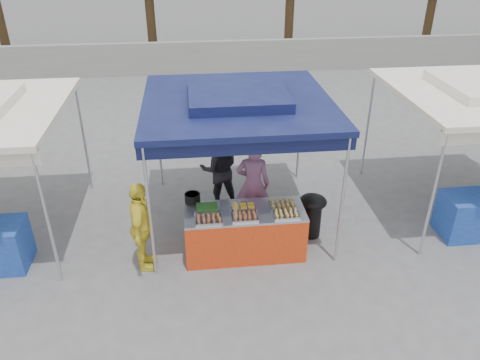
{
  "coord_description": "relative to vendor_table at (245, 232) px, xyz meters",
  "views": [
    {
      "loc": [
        -0.8,
        -6.57,
        5.03
      ],
      "look_at": [
        0.0,
        0.6,
        1.05
      ],
      "focal_mm": 35.0,
      "sensor_mm": 36.0,
      "label": 1
    }
  ],
  "objects": [
    {
      "name": "cooking_pot",
      "position": [
        -0.85,
        0.39,
        0.5
      ],
      "size": [
        0.26,
        0.26,
        0.15
      ],
      "primitive_type": "cylinder",
      "color": "black",
      "rests_on": "vendor_table"
    },
    {
      "name": "helper_man",
      "position": [
        -0.3,
        1.63,
        0.37
      ],
      "size": [
        0.78,
        0.61,
        1.6
      ],
      "primitive_type": "imported",
      "rotation": [
        0.0,
        0.0,
        3.14
      ],
      "color": "black",
      "rests_on": "ground_plane"
    },
    {
      "name": "crate_stacked",
      "position": [
        0.34,
        0.63,
        -0.03
      ],
      "size": [
        0.44,
        0.31,
        0.26
      ],
      "primitive_type": "cube",
      "color": "#142EA4",
      "rests_on": "crate_right"
    },
    {
      "name": "food_tray_br",
      "position": [
        0.64,
        0.07,
        0.46
      ],
      "size": [
        0.42,
        0.3,
        0.07
      ],
      "color": "silver",
      "rests_on": "vendor_table"
    },
    {
      "name": "skewer_cup",
      "position": [
        -0.17,
        -0.15,
        0.47
      ],
      "size": [
        0.08,
        0.08,
        0.1
      ],
      "primitive_type": "cylinder",
      "color": "silver",
      "rests_on": "vendor_table"
    },
    {
      "name": "wok_burner",
      "position": [
        1.27,
        0.39,
        0.06
      ],
      "size": [
        0.49,
        0.49,
        0.83
      ],
      "rotation": [
        0.0,
        0.0,
        -0.03
      ],
      "color": "black",
      "rests_on": "ground_plane"
    },
    {
      "name": "food_tray_bl",
      "position": [
        -0.62,
        0.1,
        0.46
      ],
      "size": [
        0.42,
        0.3,
        0.07
      ],
      "color": "silver",
      "rests_on": "vendor_table"
    },
    {
      "name": "food_tray_bm",
      "position": [
        -0.02,
        0.07,
        0.46
      ],
      "size": [
        0.42,
        0.3,
        0.07
      ],
      "color": "silver",
      "rests_on": "vendor_table"
    },
    {
      "name": "food_tray_fl",
      "position": [
        -0.61,
        -0.24,
        0.46
      ],
      "size": [
        0.42,
        0.3,
        0.07
      ],
      "color": "silver",
      "rests_on": "vendor_table"
    },
    {
      "name": "vendor_table",
      "position": [
        0.0,
        0.0,
        0.0
      ],
      "size": [
        2.0,
        0.8,
        0.85
      ],
      "color": "red",
      "rests_on": "ground_plane"
    },
    {
      "name": "main_canopy",
      "position": [
        0.0,
        1.07,
        1.94
      ],
      "size": [
        3.2,
        3.2,
        2.57
      ],
      "color": "silver",
      "rests_on": "ground_plane"
    },
    {
      "name": "ground_plane",
      "position": [
        0.0,
        0.1,
        -0.43
      ],
      "size": [
        80.0,
        80.0,
        0.0
      ],
      "primitive_type": "plane",
      "color": "#5B5A5D"
    },
    {
      "name": "food_tray_fr",
      "position": [
        0.65,
        -0.22,
        0.46
      ],
      "size": [
        0.42,
        0.3,
        0.07
      ],
      "color": "silver",
      "rests_on": "vendor_table"
    },
    {
      "name": "crate_left",
      "position": [
        -0.51,
        0.51,
        -0.28
      ],
      "size": [
        0.47,
        0.33,
        0.28
      ],
      "primitive_type": "cube",
      "color": "#142EA4",
      "rests_on": "ground_plane"
    },
    {
      "name": "food_tray_fm",
      "position": [
        -0.03,
        -0.22,
        0.46
      ],
      "size": [
        0.42,
        0.3,
        0.07
      ],
      "color": "silver",
      "rests_on": "vendor_table"
    },
    {
      "name": "back_wall",
      "position": [
        0.0,
        11.1,
        0.17
      ],
      "size": [
        40.0,
        0.25,
        1.2
      ],
      "primitive_type": "cube",
      "color": "gray",
      "rests_on": "ground_plane"
    },
    {
      "name": "vendor_woman",
      "position": [
        0.26,
        0.88,
        0.42
      ],
      "size": [
        0.68,
        0.51,
        1.69
      ],
      "primitive_type": "imported",
      "rotation": [
        0.0,
        0.0,
        2.96
      ],
      "color": "#8A587C",
      "rests_on": "ground_plane"
    },
    {
      "name": "crate_right",
      "position": [
        0.34,
        0.63,
        -0.29
      ],
      "size": [
        0.44,
        0.31,
        0.26
      ],
      "primitive_type": "cube",
      "color": "#142EA4",
      "rests_on": "ground_plane"
    },
    {
      "name": "customer_person",
      "position": [
        -1.68,
        -0.2,
        0.36
      ],
      "size": [
        0.41,
        0.93,
        1.56
      ],
      "primitive_type": "imported",
      "rotation": [
        0.0,
        0.0,
        1.54
      ],
      "color": "yellow",
      "rests_on": "ground_plane"
    }
  ]
}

